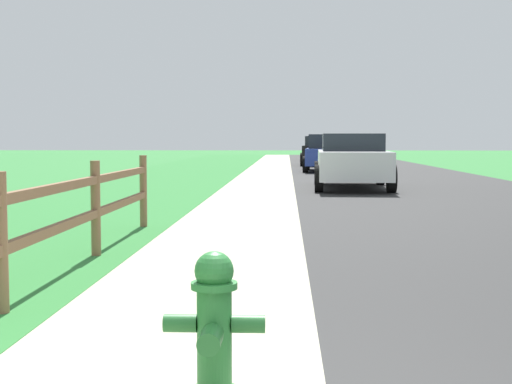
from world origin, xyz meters
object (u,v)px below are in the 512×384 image
at_px(fire_hydrant, 214,322).
at_px(parked_car_blue, 329,153).
at_px(parked_car_black, 321,150).
at_px(parked_suv_white, 352,161).
at_px(parked_car_beige, 321,148).

bearing_deg(fire_hydrant, parked_car_blue, 85.44).
xyz_separation_m(parked_car_blue, parked_car_black, (0.00, 7.07, 0.01)).
relative_size(parked_suv_white, parked_car_black, 1.01).
xyz_separation_m(fire_hydrant, parked_car_blue, (2.16, 27.06, 0.37)).
bearing_deg(parked_car_black, parked_car_blue, -90.02).
xyz_separation_m(parked_car_black, parked_car_beige, (0.47, 9.60, 0.02)).
height_order(fire_hydrant, parked_car_beige, parked_car_beige).
distance_m(parked_car_black, parked_car_beige, 9.61).
xyz_separation_m(fire_hydrant, parked_car_black, (2.16, 34.13, 0.38)).
bearing_deg(parked_car_beige, parked_car_black, -92.79).
distance_m(fire_hydrant, parked_suv_white, 16.51).
height_order(parked_car_black, parked_car_beige, parked_car_beige).
bearing_deg(parked_car_blue, fire_hydrant, -94.56).
relative_size(fire_hydrant, parked_car_beige, 0.17).
height_order(parked_suv_white, parked_car_blue, parked_car_blue).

